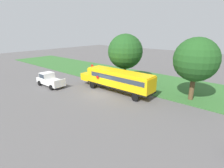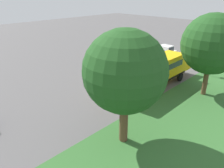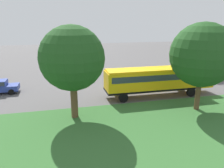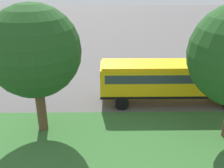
{
  "view_description": "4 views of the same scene",
  "coord_description": "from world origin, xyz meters",
  "px_view_note": "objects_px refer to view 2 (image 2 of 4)",
  "views": [
    {
      "loc": [
        16.58,
        16.38,
        8.7
      ],
      "look_at": [
        -0.27,
        1.87,
        1.77
      ],
      "focal_mm": 28.0,
      "sensor_mm": 36.0,
      "label": 1
    },
    {
      "loc": [
        -14.33,
        20.09,
        9.88
      ],
      "look_at": [
        -0.98,
        6.28,
        1.63
      ],
      "focal_mm": 35.0,
      "sensor_mm": 36.0,
      "label": 2
    },
    {
      "loc": [
        -23.91,
        11.34,
        8.12
      ],
      "look_at": [
        -2.21,
        6.09,
        1.7
      ],
      "focal_mm": 35.0,
      "sensor_mm": 36.0,
      "label": 3
    },
    {
      "loc": [
        -20.45,
        6.14,
        9.43
      ],
      "look_at": [
        -1.09,
        5.87,
        1.02
      ],
      "focal_mm": 42.0,
      "sensor_mm": 36.0,
      "label": 4
    }
  ],
  "objects_px": {
    "oak_tree_roadside_mid": "(127,70)",
    "stop_sign": "(205,62)",
    "pickup_truck": "(163,53)",
    "oak_tree_beside_bus": "(214,45)",
    "school_bus": "(153,71)"
  },
  "relations": [
    {
      "from": "school_bus",
      "to": "oak_tree_roadside_mid",
      "type": "xyz_separation_m",
      "value": [
        -3.97,
        9.11,
        3.41
      ]
    },
    {
      "from": "oak_tree_roadside_mid",
      "to": "pickup_truck",
      "type": "bearing_deg",
      "value": -65.14
    },
    {
      "from": "stop_sign",
      "to": "pickup_truck",
      "type": "bearing_deg",
      "value": -17.25
    },
    {
      "from": "pickup_truck",
      "to": "school_bus",
      "type": "bearing_deg",
      "value": 116.03
    },
    {
      "from": "school_bus",
      "to": "pickup_truck",
      "type": "distance_m",
      "value": 11.2
    },
    {
      "from": "pickup_truck",
      "to": "oak_tree_roadside_mid",
      "type": "bearing_deg",
      "value": 114.86
    },
    {
      "from": "oak_tree_beside_bus",
      "to": "stop_sign",
      "type": "distance_m",
      "value": 7.07
    },
    {
      "from": "school_bus",
      "to": "oak_tree_beside_bus",
      "type": "distance_m",
      "value": 6.35
    },
    {
      "from": "pickup_truck",
      "to": "oak_tree_roadside_mid",
      "type": "distance_m",
      "value": 21.53
    },
    {
      "from": "school_bus",
      "to": "pickup_truck",
      "type": "height_order",
      "value": "school_bus"
    },
    {
      "from": "oak_tree_roadside_mid",
      "to": "school_bus",
      "type": "bearing_deg",
      "value": -66.45
    },
    {
      "from": "oak_tree_beside_bus",
      "to": "stop_sign",
      "type": "xyz_separation_m",
      "value": [
        2.55,
        -5.58,
        -3.51
      ]
    },
    {
      "from": "oak_tree_roadside_mid",
      "to": "stop_sign",
      "type": "bearing_deg",
      "value": -84.68
    },
    {
      "from": "school_bus",
      "to": "oak_tree_beside_bus",
      "type": "height_order",
      "value": "oak_tree_beside_bus"
    },
    {
      "from": "stop_sign",
      "to": "oak_tree_beside_bus",
      "type": "bearing_deg",
      "value": 114.58
    }
  ]
}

